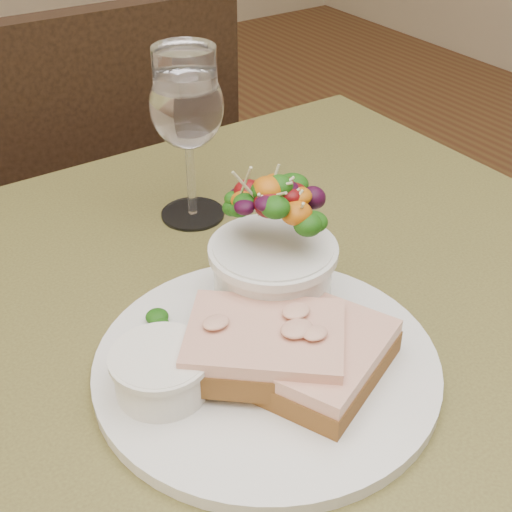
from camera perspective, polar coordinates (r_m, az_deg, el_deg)
cafe_table at (r=0.70m, az=1.66°, el=-12.33°), size 0.80×0.80×0.75m
chair_far at (r=1.44m, az=-12.34°, el=-3.67°), size 0.44×0.44×0.90m
dinner_plate at (r=0.59m, az=0.85°, el=-8.70°), size 0.28×0.28×0.01m
sandwich_front at (r=0.57m, az=5.36°, el=-8.09°), size 0.14×0.13×0.03m
sandwich_back at (r=0.56m, az=0.72°, el=-7.22°), size 0.15×0.15×0.03m
ramekin at (r=0.55m, az=-7.59°, el=-9.06°), size 0.07×0.07×0.04m
salad_bowl at (r=0.61m, az=1.38°, el=0.69°), size 0.10×0.10×0.13m
garnish at (r=0.60m, az=-8.95°, el=-6.40°), size 0.05×0.04×0.02m
wine_glass at (r=0.74m, az=-5.54°, el=11.47°), size 0.08×0.08×0.18m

